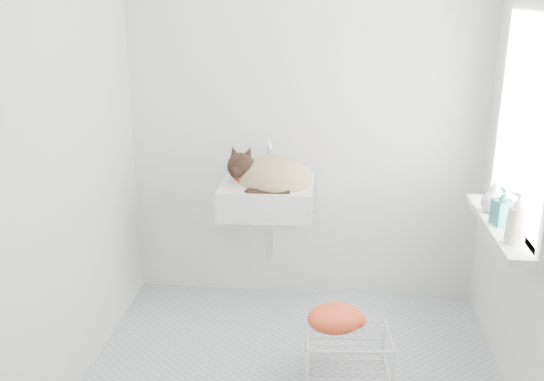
# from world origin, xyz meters

# --- Properties ---
(floor) EXTENTS (2.20, 2.00, 0.02)m
(floor) POSITION_xyz_m (0.00, 0.00, 0.00)
(floor) COLOR silver
(floor) RESTS_ON ground
(back_wall) EXTENTS (2.20, 0.02, 2.50)m
(back_wall) POSITION_xyz_m (0.00, 1.00, 1.25)
(back_wall) COLOR white
(back_wall) RESTS_ON ground
(left_wall) EXTENTS (0.02, 2.00, 2.50)m
(left_wall) POSITION_xyz_m (-1.10, 0.00, 1.25)
(left_wall) COLOR white
(left_wall) RESTS_ON ground
(window_glass) EXTENTS (0.01, 0.80, 1.00)m
(window_glass) POSITION_xyz_m (1.09, 0.20, 1.35)
(window_glass) COLOR white
(window_glass) RESTS_ON right_wall
(window_frame) EXTENTS (0.04, 0.90, 1.10)m
(window_frame) POSITION_xyz_m (1.07, 0.20, 1.35)
(window_frame) COLOR white
(window_frame) RESTS_ON right_wall
(windowsill) EXTENTS (0.16, 0.88, 0.04)m
(windowsill) POSITION_xyz_m (1.01, 0.20, 0.83)
(windowsill) COLOR white
(windowsill) RESTS_ON right_wall
(sink) EXTENTS (0.55, 0.48, 0.22)m
(sink) POSITION_xyz_m (-0.21, 0.74, 0.85)
(sink) COLOR white
(sink) RESTS_ON back_wall
(faucet) EXTENTS (0.20, 0.14, 0.20)m
(faucet) POSITION_xyz_m (-0.21, 0.92, 0.99)
(faucet) COLOR silver
(faucet) RESTS_ON sink
(cat) EXTENTS (0.52, 0.45, 0.30)m
(cat) POSITION_xyz_m (-0.20, 0.72, 0.89)
(cat) COLOR tan
(cat) RESTS_ON sink
(wire_rack) EXTENTS (0.45, 0.33, 0.26)m
(wire_rack) POSITION_xyz_m (0.28, 0.07, 0.15)
(wire_rack) COLOR white
(wire_rack) RESTS_ON floor
(towel) EXTENTS (0.35, 0.29, 0.12)m
(towel) POSITION_xyz_m (0.21, 0.12, 0.29)
(towel) COLOR #D65311
(towel) RESTS_ON wire_rack
(bottle_a) EXTENTS (0.11, 0.11, 0.20)m
(bottle_a) POSITION_xyz_m (1.00, -0.06, 0.85)
(bottle_a) COLOR white
(bottle_a) RESTS_ON windowsill
(bottle_b) EXTENTS (0.11, 0.11, 0.19)m
(bottle_b) POSITION_xyz_m (1.00, 0.18, 0.85)
(bottle_b) COLOR #267876
(bottle_b) RESTS_ON windowsill
(bottle_c) EXTENTS (0.15, 0.15, 0.16)m
(bottle_c) POSITION_xyz_m (1.00, 0.35, 0.85)
(bottle_c) COLOR silver
(bottle_c) RESTS_ON windowsill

